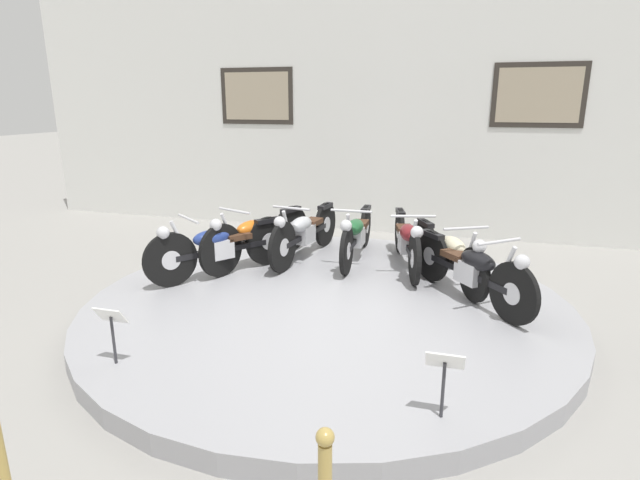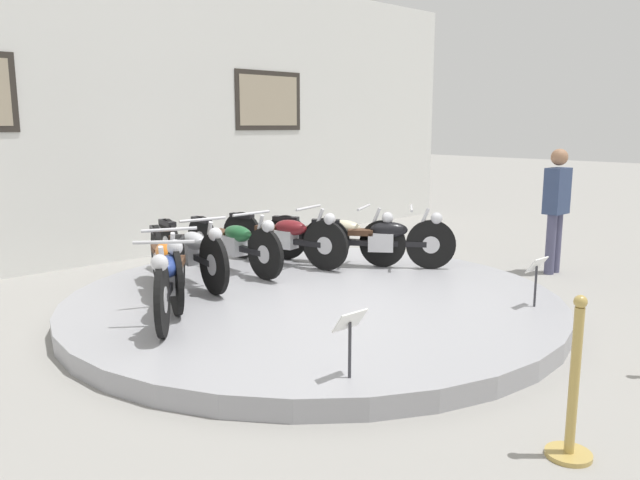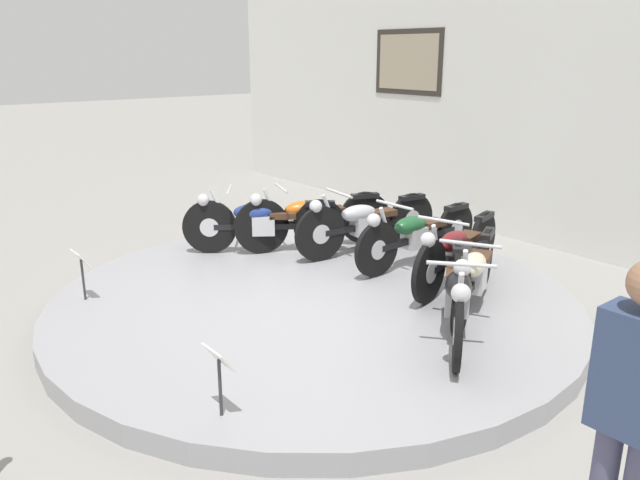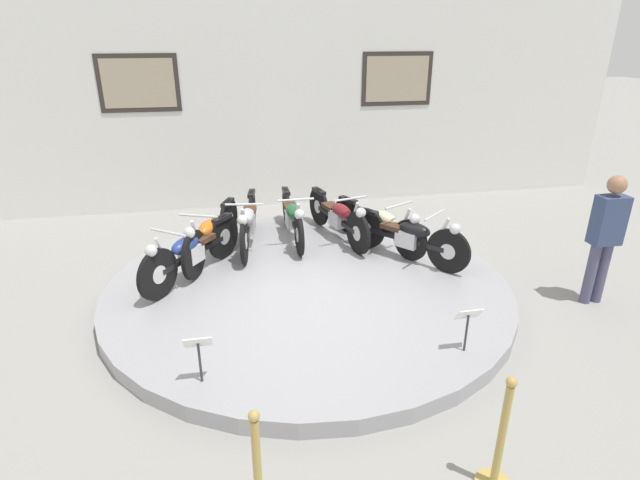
{
  "view_description": "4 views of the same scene",
  "coord_description": "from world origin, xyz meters",
  "px_view_note": "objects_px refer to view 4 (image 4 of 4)",
  "views": [
    {
      "loc": [
        1.36,
        -5.01,
        2.31
      ],
      "look_at": [
        -0.12,
        0.1,
        0.83
      ],
      "focal_mm": 28.0,
      "sensor_mm": 36.0,
      "label": 1
    },
    {
      "loc": [
        -4.4,
        -4.88,
        2.01
      ],
      "look_at": [
        0.2,
        0.11,
        0.74
      ],
      "focal_mm": 35.0,
      "sensor_mm": 36.0,
      "label": 2
    },
    {
      "loc": [
        4.65,
        -3.69,
        2.56
      ],
      "look_at": [
        0.17,
        -0.07,
        0.82
      ],
      "focal_mm": 35.0,
      "sensor_mm": 36.0,
      "label": 3
    },
    {
      "loc": [
        -0.95,
        -5.87,
        3.25
      ],
      "look_at": [
        0.22,
        0.31,
        0.62
      ],
      "focal_mm": 28.0,
      "sensor_mm": 36.0,
      "label": 4
    }
  ],
  "objects_px": {
    "motorcycle_orange": "(211,233)",
    "motorcycle_cream": "(379,223)",
    "visitor_standing": "(606,233)",
    "info_placard_front_left": "(198,349)",
    "info_placard_front_centre": "(468,320)",
    "motorcycle_blue": "(191,251)",
    "motorcycle_silver": "(248,221)",
    "stanchion_post_right_of_entry": "(499,452)",
    "motorcycle_green": "(293,216)",
    "motorcycle_black": "(408,235)",
    "motorcycle_maroon": "(338,216)"
  },
  "relations": [
    {
      "from": "motorcycle_blue",
      "to": "motorcycle_silver",
      "type": "distance_m",
      "value": 1.26
    },
    {
      "from": "motorcycle_orange",
      "to": "visitor_standing",
      "type": "relative_size",
      "value": 1.13
    },
    {
      "from": "motorcycle_maroon",
      "to": "stanchion_post_right_of_entry",
      "type": "xyz_separation_m",
      "value": [
        0.19,
        -4.68,
        -0.23
      ]
    },
    {
      "from": "motorcycle_green",
      "to": "info_placard_front_centre",
      "type": "bearing_deg",
      "value": -68.39
    },
    {
      "from": "motorcycle_orange",
      "to": "info_placard_front_centre",
      "type": "xyz_separation_m",
      "value": [
        2.58,
        -2.82,
        -0.03
      ]
    },
    {
      "from": "motorcycle_blue",
      "to": "info_placard_front_centre",
      "type": "xyz_separation_m",
      "value": [
        2.84,
        -2.25,
        -0.03
      ]
    },
    {
      "from": "motorcycle_black",
      "to": "motorcycle_blue",
      "type": "bearing_deg",
      "value": -180.0
    },
    {
      "from": "motorcycle_orange",
      "to": "motorcycle_cream",
      "type": "height_order",
      "value": "motorcycle_orange"
    },
    {
      "from": "motorcycle_orange",
      "to": "info_placard_front_centre",
      "type": "bearing_deg",
      "value": -47.47
    },
    {
      "from": "motorcycle_maroon",
      "to": "visitor_standing",
      "type": "xyz_separation_m",
      "value": [
        2.86,
        -2.27,
        0.39
      ]
    },
    {
      "from": "motorcycle_blue",
      "to": "motorcycle_cream",
      "type": "distance_m",
      "value": 2.82
    },
    {
      "from": "motorcycle_silver",
      "to": "stanchion_post_right_of_entry",
      "type": "relative_size",
      "value": 1.95
    },
    {
      "from": "motorcycle_blue",
      "to": "info_placard_front_left",
      "type": "xyz_separation_m",
      "value": [
        0.17,
        -2.25,
        -0.03
      ]
    },
    {
      "from": "motorcycle_blue",
      "to": "motorcycle_cream",
      "type": "height_order",
      "value": "motorcycle_blue"
    },
    {
      "from": "motorcycle_silver",
      "to": "motorcycle_green",
      "type": "height_order",
      "value": "motorcycle_silver"
    },
    {
      "from": "motorcycle_black",
      "to": "info_placard_front_centre",
      "type": "height_order",
      "value": "motorcycle_black"
    },
    {
      "from": "motorcycle_orange",
      "to": "motorcycle_green",
      "type": "xyz_separation_m",
      "value": [
        1.25,
        0.55,
        -0.02
      ]
    },
    {
      "from": "motorcycle_orange",
      "to": "visitor_standing",
      "type": "distance_m",
      "value": 5.18
    },
    {
      "from": "motorcycle_blue",
      "to": "motorcycle_black",
      "type": "distance_m",
      "value": 3.02
    },
    {
      "from": "motorcycle_green",
      "to": "motorcycle_cream",
      "type": "height_order",
      "value": "motorcycle_green"
    },
    {
      "from": "motorcycle_silver",
      "to": "info_placard_front_left",
      "type": "height_order",
      "value": "motorcycle_silver"
    },
    {
      "from": "motorcycle_orange",
      "to": "stanchion_post_right_of_entry",
      "type": "bearing_deg",
      "value": -63.34
    },
    {
      "from": "info_placard_front_left",
      "to": "motorcycle_cream",
      "type": "bearing_deg",
      "value": 47.38
    },
    {
      "from": "motorcycle_cream",
      "to": "stanchion_post_right_of_entry",
      "type": "height_order",
      "value": "stanchion_post_right_of_entry"
    },
    {
      "from": "motorcycle_silver",
      "to": "info_placard_front_left",
      "type": "relative_size",
      "value": 3.9
    },
    {
      "from": "visitor_standing",
      "to": "info_placard_front_centre",
      "type": "bearing_deg",
      "value": -156.91
    },
    {
      "from": "motorcycle_green",
      "to": "stanchion_post_right_of_entry",
      "type": "bearing_deg",
      "value": -79.47
    },
    {
      "from": "motorcycle_orange",
      "to": "info_placard_front_centre",
      "type": "height_order",
      "value": "motorcycle_orange"
    },
    {
      "from": "info_placard_front_centre",
      "to": "motorcycle_cream",
      "type": "bearing_deg",
      "value": 91.61
    },
    {
      "from": "visitor_standing",
      "to": "info_placard_front_left",
      "type": "bearing_deg",
      "value": -169.0
    },
    {
      "from": "motorcycle_cream",
      "to": "info_placard_front_centre",
      "type": "height_order",
      "value": "motorcycle_cream"
    },
    {
      "from": "motorcycle_orange",
      "to": "info_placard_front_left",
      "type": "relative_size",
      "value": 3.73
    },
    {
      "from": "motorcycle_silver",
      "to": "motorcycle_cream",
      "type": "height_order",
      "value": "motorcycle_silver"
    },
    {
      "from": "motorcycle_cream",
      "to": "motorcycle_orange",
      "type": "bearing_deg",
      "value": 179.96
    },
    {
      "from": "motorcycle_blue",
      "to": "visitor_standing",
      "type": "xyz_separation_m",
      "value": [
        5.08,
        -1.29,
        0.38
      ]
    },
    {
      "from": "motorcycle_green",
      "to": "motorcycle_black",
      "type": "relative_size",
      "value": 1.27
    },
    {
      "from": "motorcycle_blue",
      "to": "stanchion_post_right_of_entry",
      "type": "relative_size",
      "value": 1.61
    },
    {
      "from": "motorcycle_orange",
      "to": "motorcycle_cream",
      "type": "bearing_deg",
      "value": -0.04
    },
    {
      "from": "stanchion_post_right_of_entry",
      "to": "visitor_standing",
      "type": "bearing_deg",
      "value": 42.04
    },
    {
      "from": "motorcycle_green",
      "to": "info_placard_front_centre",
      "type": "distance_m",
      "value": 3.62
    },
    {
      "from": "visitor_standing",
      "to": "stanchion_post_right_of_entry",
      "type": "relative_size",
      "value": 1.65
    },
    {
      "from": "motorcycle_blue",
      "to": "motorcycle_maroon",
      "type": "bearing_deg",
      "value": 23.73
    },
    {
      "from": "motorcycle_blue",
      "to": "motorcycle_orange",
      "type": "xyz_separation_m",
      "value": [
        0.26,
        0.57,
        0.01
      ]
    },
    {
      "from": "motorcycle_green",
      "to": "visitor_standing",
      "type": "distance_m",
      "value": 4.33
    },
    {
      "from": "motorcycle_orange",
      "to": "motorcycle_cream",
      "type": "relative_size",
      "value": 1.09
    },
    {
      "from": "motorcycle_maroon",
      "to": "info_placard_front_centre",
      "type": "height_order",
      "value": "motorcycle_maroon"
    },
    {
      "from": "motorcycle_black",
      "to": "info_placard_front_centre",
      "type": "xyz_separation_m",
      "value": [
        -0.18,
        -2.25,
        -0.01
      ]
    },
    {
      "from": "motorcycle_orange",
      "to": "info_placard_front_centre",
      "type": "distance_m",
      "value": 3.82
    },
    {
      "from": "motorcycle_orange",
      "to": "motorcycle_black",
      "type": "xyz_separation_m",
      "value": [
        2.76,
        -0.57,
        -0.02
      ]
    },
    {
      "from": "motorcycle_blue",
      "to": "info_placard_front_left",
      "type": "distance_m",
      "value": 2.25
    }
  ]
}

